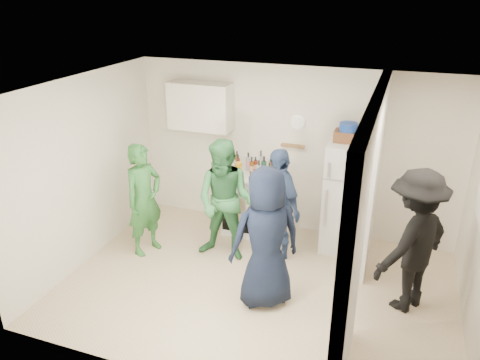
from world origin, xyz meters
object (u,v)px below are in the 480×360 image
(person_green_left, at_px, (144,200))
(stove, at_px, (251,203))
(person_denim, at_px, (278,204))
(person_nook, at_px, (413,241))
(yellow_cup_stack_top, at_px, (372,138))
(person_navy, at_px, (266,238))
(wicker_basket, at_px, (348,136))
(person_green_center, at_px, (226,201))
(fridge, at_px, (349,198))
(blue_bowl, at_px, (348,127))

(person_green_left, bearing_deg, stove, -29.08)
(person_denim, relative_size, person_nook, 0.92)
(stove, height_order, yellow_cup_stack_top, yellow_cup_stack_top)
(stove, relative_size, person_denim, 0.59)
(person_nook, bearing_deg, person_navy, -37.95)
(wicker_basket, relative_size, person_nook, 0.20)
(person_green_center, bearing_deg, person_denim, 21.43)
(person_green_left, bearing_deg, person_nook, -71.45)
(fridge, relative_size, person_green_center, 0.93)
(wicker_basket, bearing_deg, person_green_left, -156.99)
(person_denim, bearing_deg, stove, 178.24)
(person_green_center, bearing_deg, person_navy, -45.03)
(person_green_left, xyz_separation_m, person_denim, (1.77, 0.50, -0.01))
(stove, relative_size, person_navy, 0.55)
(blue_bowl, distance_m, person_green_left, 2.93)
(yellow_cup_stack_top, relative_size, person_nook, 0.15)
(fridge, distance_m, person_denim, 1.02)
(stove, distance_m, person_green_center, 0.92)
(stove, distance_m, person_green_left, 1.63)
(blue_bowl, distance_m, person_navy, 1.98)
(blue_bowl, distance_m, person_nook, 1.75)
(wicker_basket, relative_size, yellow_cup_stack_top, 1.40)
(stove, relative_size, wicker_basket, 2.67)
(blue_bowl, bearing_deg, person_green_center, -149.21)
(fridge, bearing_deg, stove, 178.80)
(stove, xyz_separation_m, person_green_center, (-0.09, -0.83, 0.38))
(stove, distance_m, person_denim, 0.86)
(blue_bowl, relative_size, person_green_left, 0.15)
(blue_bowl, distance_m, person_denim, 1.39)
(stove, distance_m, yellow_cup_stack_top, 2.07)
(person_green_left, relative_size, person_green_center, 0.94)
(person_denim, xyz_separation_m, person_navy, (0.14, -1.04, 0.06))
(stove, height_order, fridge, fridge)
(stove, xyz_separation_m, fridge, (1.44, -0.03, 0.32))
(person_nook, bearing_deg, person_denim, -72.98)
(person_green_center, bearing_deg, wicker_basket, 30.00)
(person_green_left, bearing_deg, person_green_center, -58.89)
(yellow_cup_stack_top, relative_size, person_navy, 0.15)
(stove, bearing_deg, blue_bowl, 0.86)
(person_navy, bearing_deg, person_nook, 162.63)
(stove, relative_size, yellow_cup_stack_top, 3.73)
(blue_bowl, bearing_deg, person_nook, -49.94)
(wicker_basket, bearing_deg, stove, -179.14)
(person_green_left, distance_m, person_nook, 3.49)
(person_nook, bearing_deg, blue_bowl, -105.09)
(fridge, xyz_separation_m, wicker_basket, (-0.10, 0.05, 0.87))
(blue_bowl, distance_m, yellow_cup_stack_top, 0.36)
(fridge, xyz_separation_m, person_green_center, (-1.52, -0.80, 0.06))
(fridge, xyz_separation_m, yellow_cup_stack_top, (0.22, -0.10, 0.92))
(stove, xyz_separation_m, yellow_cup_stack_top, (1.66, -0.13, 1.24))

